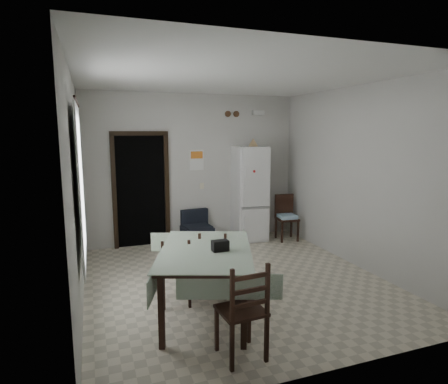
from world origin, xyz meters
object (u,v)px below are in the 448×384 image
navy_seat (197,228)px  dining_chair_near_head (241,309)px  dining_chair_far_right (213,263)px  fridge (249,194)px  corner_chair (287,218)px  dining_table (206,283)px  dining_chair_far_left (175,270)px

navy_seat → dining_chair_near_head: bearing=-104.7°
dining_chair_far_right → dining_chair_near_head: (-0.18, -1.43, 0.04)m
navy_seat → fridge: bearing=-5.7°
corner_chair → dining_table: (-2.47, -2.49, -0.04)m
fridge → dining_chair_far_left: (-2.03, -2.34, -0.51)m
dining_chair_far_left → dining_chair_near_head: bearing=112.8°
corner_chair → dining_chair_far_left: 3.41m
corner_chair → dining_table: corner_chair is taller
fridge → corner_chair: (0.70, -0.30, -0.49)m
dining_chair_far_right → navy_seat: bearing=-78.3°
dining_chair_far_left → dining_chair_far_right: bearing=-163.2°
corner_chair → dining_chair_far_left: bearing=-136.8°
fridge → corner_chair: 0.91m
dining_chair_near_head → dining_chair_far_right: bearing=-101.4°
dining_chair_far_right → corner_chair: bearing=-116.5°
navy_seat → dining_chair_far_right: dining_chair_far_right is taller
fridge → dining_table: fridge is taller
dining_table → dining_chair_far_right: (0.27, 0.53, 0.03)m
dining_chair_far_right → dining_chair_near_head: size_ratio=0.91×
dining_table → dining_chair_far_right: size_ratio=1.77×
dining_table → dining_chair_far_left: dining_chair_far_left is taller
fridge → corner_chair: fridge is taller
fridge → dining_chair_far_right: size_ratio=2.11×
navy_seat → dining_chair_far_right: 2.30m
navy_seat → dining_table: size_ratio=0.42×
dining_chair_far_right → dining_chair_near_head: dining_chair_near_head is taller
dining_table → dining_chair_far_left: (-0.26, 0.45, 0.02)m
fridge → dining_chair_far_right: (-1.50, -2.26, -0.50)m
dining_table → dining_chair_far_right: bearing=83.2°
corner_chair → dining_chair_far_right: bearing=-131.9°
fridge → dining_table: 3.35m
fridge → dining_chair_near_head: (-1.68, -3.69, -0.45)m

